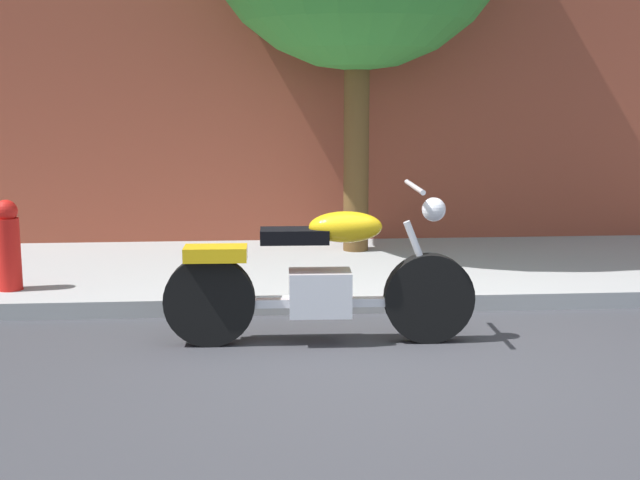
{
  "coord_description": "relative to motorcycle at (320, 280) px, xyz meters",
  "views": [
    {
      "loc": [
        -0.92,
        -5.43,
        1.78
      ],
      "look_at": [
        -0.47,
        0.43,
        0.76
      ],
      "focal_mm": 47.56,
      "sensor_mm": 36.0,
      "label": 1
    }
  ],
  "objects": [
    {
      "name": "fire_hydrant",
      "position": [
        -2.52,
        1.28,
        -0.01
      ],
      "size": [
        0.2,
        0.2,
        0.91
      ],
      "color": "red",
      "rests_on": "ground"
    },
    {
      "name": "sidewalk",
      "position": [
        0.48,
        2.17,
        -0.4
      ],
      "size": [
        25.64,
        2.76,
        0.14
      ],
      "primitive_type": "cube",
      "color": "#9D9D9D",
      "rests_on": "ground"
    },
    {
      "name": "ground_plane",
      "position": [
        0.48,
        -0.44,
        -0.47
      ],
      "size": [
        60.0,
        60.0,
        0.0
      ],
      "primitive_type": "plane",
      "color": "#38383D"
    },
    {
      "name": "motorcycle",
      "position": [
        0.0,
        0.0,
        0.0
      ],
      "size": [
        2.22,
        0.7,
        1.15
      ],
      "color": "black",
      "rests_on": "ground"
    }
  ]
}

